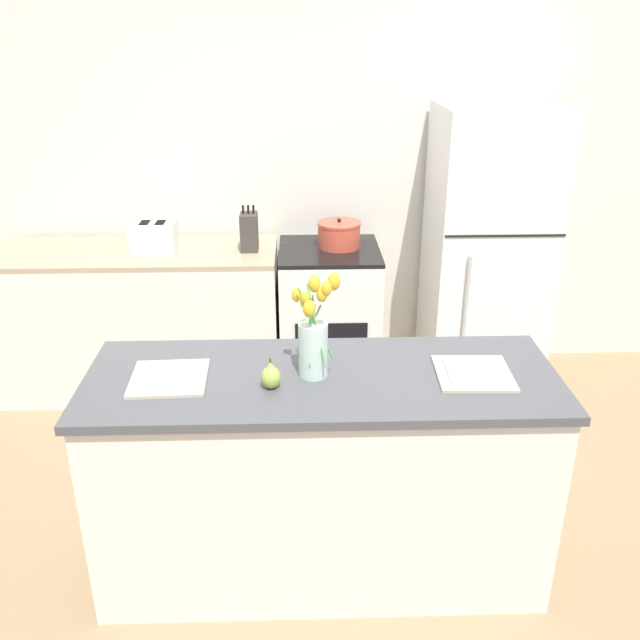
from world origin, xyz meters
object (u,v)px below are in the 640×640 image
refrigerator (487,254)px  cooking_pot (339,234)px  flower_vase (314,337)px  plate_setting_left (169,377)px  plate_setting_right (474,373)px  knife_block (249,232)px  stove_range (329,318)px  toaster (154,237)px  pear_figurine (271,376)px

refrigerator → cooking_pot: refrigerator is taller
flower_vase → plate_setting_left: bearing=-177.8°
refrigerator → plate_setting_left: bearing=-135.2°
plate_setting_right → knife_block: size_ratio=1.08×
cooking_pot → refrigerator: bearing=-2.6°
knife_block → plate_setting_left: bearing=-97.1°
refrigerator → plate_setting_left: (-1.62, -1.61, 0.06)m
stove_range → cooking_pot: size_ratio=3.46×
plate_setting_left → plate_setting_right: size_ratio=1.00×
flower_vase → plate_setting_right: bearing=-2.0°
stove_range → toaster: toaster is taller
refrigerator → pear_figurine: size_ratio=14.40×
plate_setting_left → cooking_pot: size_ratio=1.12×
flower_vase → knife_block: bearing=102.1°
flower_vase → toaster: flower_vase is taller
plate_setting_right → cooking_pot: (-0.42, 1.65, 0.05)m
plate_setting_right → toaster: size_ratio=1.04×
refrigerator → pear_figurine: 2.09m
refrigerator → pear_figurine: refrigerator is taller
refrigerator → stove_range: bearing=-180.0°
pear_figurine → cooking_pot: bearing=78.6°
flower_vase → cooking_pot: 1.65m
stove_range → plate_setting_right: bearing=-73.6°
flower_vase → knife_block: (-0.34, 1.59, -0.06)m
stove_range → plate_setting_right: 1.75m
pear_figurine → knife_block: bearing=96.2°
flower_vase → knife_block: 1.63m
refrigerator → plate_setting_right: 1.68m
plate_setting_left → toaster: (-0.36, 1.62, 0.06)m
toaster → cooking_pot: (1.09, 0.04, -0.01)m
toaster → cooking_pot: size_ratio=1.07×
pear_figurine → toaster: 1.85m
pear_figurine → knife_block: knife_block is taller
toaster → plate_setting_right: bearing=-47.0°
plate_setting_left → cooking_pot: cooking_pot is taller
refrigerator → plate_setting_left: size_ratio=5.91×
plate_setting_right → toaster: 2.21m
stove_range → knife_block: 0.73m
plate_setting_left → knife_block: knife_block is taller
plate_setting_left → knife_block: bearing=82.9°
plate_setting_left → refrigerator: bearing=44.8°
cooking_pot → flower_vase: bearing=-96.6°
plate_setting_left → toaster: 1.66m
toaster → cooking_pot: cooking_pot is taller
plate_setting_right → toaster: (-1.51, 1.62, 0.06)m
plate_setting_right → toaster: toaster is taller
refrigerator → flower_vase: refrigerator is taller
pear_figurine → plate_setting_left: bearing=169.3°
plate_setting_left → plate_setting_right: (1.15, 0.00, 0.00)m
refrigerator → pear_figurine: (-1.24, -1.69, 0.10)m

